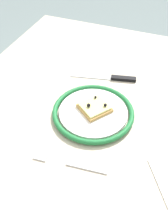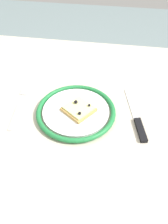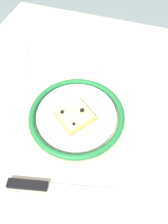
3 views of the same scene
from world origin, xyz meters
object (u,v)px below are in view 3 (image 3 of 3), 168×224
at_px(napkin, 11,62).
at_px(plate, 77,115).
at_px(pizza_slice_near, 75,115).
at_px(knife, 42,186).
at_px(fork, 96,68).
at_px(dining_table, 80,149).

bearing_deg(napkin, plate, 64.05).
bearing_deg(plate, pizza_slice_near, -5.31).
bearing_deg(pizza_slice_near, plate, 174.69).
height_order(pizza_slice_near, knife, pizza_slice_near).
relative_size(knife, fork, 1.18).
bearing_deg(napkin, pizza_slice_near, 62.41).
height_order(dining_table, napkin, napkin).
height_order(dining_table, fork, fork).
bearing_deg(fork, napkin, -77.87).
xyz_separation_m(dining_table, fork, (-0.25, -0.03, 0.09)).
distance_m(plate, pizza_slice_near, 0.02).
bearing_deg(pizza_slice_near, fork, -179.62).
distance_m(pizza_slice_near, fork, 0.20).
distance_m(knife, napkin, 0.43).
xyz_separation_m(dining_table, pizza_slice_near, (-0.04, -0.03, 0.11)).
xyz_separation_m(plate, pizza_slice_near, (0.01, -0.00, 0.01)).
relative_size(dining_table, fork, 5.31).
bearing_deg(napkin, knife, 38.59).
bearing_deg(pizza_slice_near, knife, -3.35).
xyz_separation_m(dining_table, knife, (0.15, -0.04, 0.09)).
distance_m(dining_table, knife, 0.18).
bearing_deg(pizza_slice_near, dining_table, 33.63).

